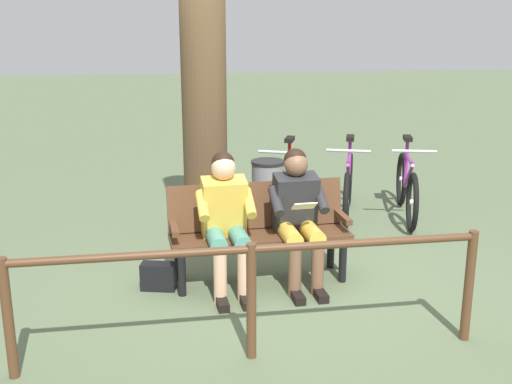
# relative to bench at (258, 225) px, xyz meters

# --- Properties ---
(ground_plane) EXTENTS (40.00, 40.00, 0.00)m
(ground_plane) POSITION_rel_bench_xyz_m (-0.24, -0.03, -0.51)
(ground_plane) COLOR #566647
(bench) EXTENTS (1.63, 0.60, 0.87)m
(bench) POSITION_rel_bench_xyz_m (0.00, 0.00, 0.00)
(bench) COLOR #51331E
(bench) RESTS_ON ground
(person_reading) EXTENTS (0.51, 0.79, 1.20)m
(person_reading) POSITION_rel_bench_xyz_m (-0.33, 0.14, 0.16)
(person_reading) COLOR #262628
(person_reading) RESTS_ON ground
(person_companion) EXTENTS (0.51, 0.79, 1.20)m
(person_companion) POSITION_rel_bench_xyz_m (0.31, 0.19, 0.16)
(person_companion) COLOR gold
(person_companion) RESTS_ON ground
(handbag) EXTENTS (0.32, 0.20, 0.24)m
(handbag) POSITION_rel_bench_xyz_m (0.90, 0.15, -0.39)
(handbag) COLOR black
(handbag) RESTS_ON ground
(tree_trunk) EXTENTS (0.45, 0.45, 3.34)m
(tree_trunk) POSITION_rel_bench_xyz_m (0.41, -1.04, 1.16)
(tree_trunk) COLOR #4C3823
(tree_trunk) RESTS_ON ground
(litter_bin) EXTENTS (0.35, 0.35, 0.83)m
(litter_bin) POSITION_rel_bench_xyz_m (-0.24, -1.12, -0.09)
(litter_bin) COLOR slate
(litter_bin) RESTS_ON ground
(bicycle_silver) EXTENTS (0.55, 1.65, 0.94)m
(bicycle_silver) POSITION_rel_bench_xyz_m (-1.96, -1.57, -0.15)
(bicycle_silver) COLOR black
(bicycle_silver) RESTS_ON ground
(bicycle_green) EXTENTS (0.63, 1.62, 0.94)m
(bicycle_green) POSITION_rel_bench_xyz_m (-1.28, -1.67, -0.15)
(bicycle_green) COLOR black
(bicycle_green) RESTS_ON ground
(bicycle_red) EXTENTS (0.68, 1.60, 0.94)m
(bicycle_red) POSITION_rel_bench_xyz_m (-0.55, -1.68, -0.15)
(bicycle_red) COLOR black
(bicycle_red) RESTS_ON ground
(railing_fence) EXTENTS (3.27, 0.18, 0.85)m
(railing_fence) POSITION_rel_bench_xyz_m (0.23, 1.40, 0.09)
(railing_fence) COLOR #51331E
(railing_fence) RESTS_ON ground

